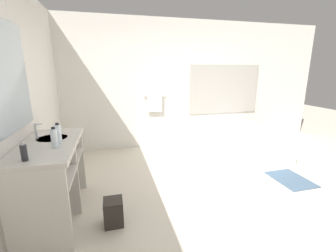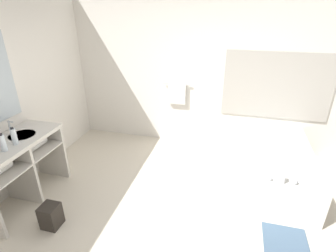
% 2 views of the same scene
% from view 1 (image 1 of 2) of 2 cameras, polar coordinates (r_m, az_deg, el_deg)
% --- Properties ---
extents(ground_plane, '(16.00, 16.00, 0.00)m').
position_cam_1_polar(ground_plane, '(3.30, 9.81, -16.54)').
color(ground_plane, beige).
rests_on(ground_plane, ground).
extents(wall_back_with_blinds, '(7.40, 0.13, 2.70)m').
position_cam_1_polar(wall_back_with_blinds, '(4.97, 0.34, 10.38)').
color(wall_back_with_blinds, white).
rests_on(wall_back_with_blinds, ground_plane).
extents(wall_left_with_mirror, '(0.08, 7.40, 2.70)m').
position_cam_1_polar(wall_left_with_mirror, '(2.78, -35.80, 4.89)').
color(wall_left_with_mirror, white).
rests_on(wall_left_with_mirror, ground_plane).
extents(vanity_counter, '(0.58, 1.26, 0.91)m').
position_cam_1_polar(vanity_counter, '(2.85, -27.38, -8.79)').
color(vanity_counter, silver).
rests_on(vanity_counter, ground_plane).
extents(sink_faucet, '(0.09, 0.04, 0.18)m').
position_cam_1_polar(sink_faucet, '(2.95, -30.50, -1.22)').
color(sink_faucet, silver).
rests_on(sink_faucet, vanity_counter).
extents(bathtub, '(1.05, 1.77, 0.65)m').
position_cam_1_polar(bathtub, '(4.85, 18.37, -3.13)').
color(bathtub, white).
rests_on(bathtub, ground_plane).
extents(water_bottle_1, '(0.06, 0.06, 0.22)m').
position_cam_1_polar(water_bottle_1, '(2.51, -26.92, -2.80)').
color(water_bottle_1, white).
rests_on(water_bottle_1, vanity_counter).
extents(water_bottle_2, '(0.06, 0.06, 0.22)m').
position_cam_1_polar(water_bottle_2, '(2.66, -26.13, -1.77)').
color(water_bottle_2, white).
rests_on(water_bottle_2, vanity_counter).
extents(soap_dispenser, '(0.05, 0.05, 0.17)m').
position_cam_1_polar(soap_dispenser, '(2.31, -32.76, -5.70)').
color(soap_dispenser, '#28282D').
rests_on(soap_dispenser, vanity_counter).
extents(waste_bin, '(0.21, 0.21, 0.30)m').
position_cam_1_polar(waste_bin, '(2.72, -13.66, -20.47)').
color(waste_bin, '#2D2823').
rests_on(waste_bin, ground_plane).
extents(bath_mat, '(0.48, 0.64, 0.02)m').
position_cam_1_polar(bath_mat, '(4.08, 28.70, -11.78)').
color(bath_mat, slate).
rests_on(bath_mat, ground_plane).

